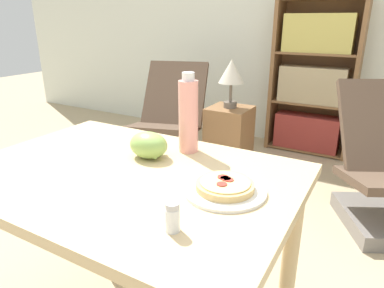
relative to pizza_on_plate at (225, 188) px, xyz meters
name	(u,v)px	position (x,y,z in m)	size (l,w,h in m)	color
wall_back	(312,14)	(-0.36, 2.75, 0.51)	(8.00, 0.05, 2.60)	silver
dining_table	(129,203)	(-0.34, -0.03, -0.13)	(1.11, 0.76, 0.78)	#D1B27F
pizza_on_plate	(225,188)	(0.00, 0.00, 0.00)	(0.24, 0.24, 0.04)	white
grape_bunch	(149,145)	(-0.35, 0.11, 0.03)	(0.14, 0.12, 0.10)	#93BC5B
drink_bottle	(188,115)	(-0.26, 0.24, 0.13)	(0.07, 0.07, 0.30)	pink
salt_shaker	(172,217)	(-0.03, -0.24, 0.02)	(0.04, 0.04, 0.07)	white
lounge_chair_near	(170,132)	(-1.28, 1.66, -0.50)	(0.74, 0.89, 0.88)	slate
bookshelf	(313,83)	(-0.25, 2.58, -0.11)	(0.78, 0.28, 1.44)	brown
side_table	(229,139)	(-0.75, 1.76, -0.51)	(0.34, 0.34, 0.56)	brown
table_lamp	(231,74)	(-0.75, 1.76, 0.05)	(0.21, 0.21, 0.39)	#665B51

